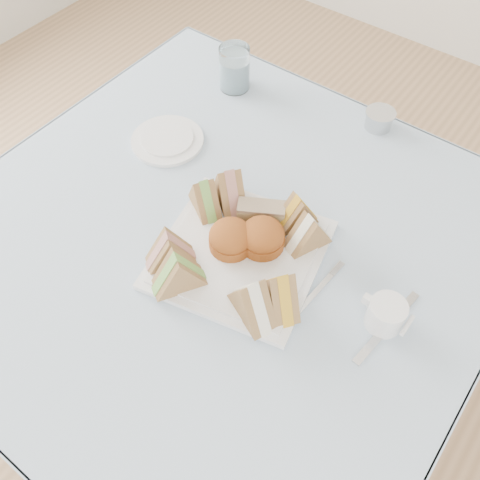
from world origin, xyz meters
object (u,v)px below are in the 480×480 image
Objects in this scene: water_glass at (234,68)px; creamer_jug at (386,315)px; serving_plate at (240,254)px; table at (224,327)px.

creamer_jug is at bearing -31.33° from water_glass.
water_glass is (-0.31, 0.39, 0.05)m from serving_plate.
serving_plate reaches higher than table.
water_glass is at bearing 115.62° from serving_plate.
water_glass reaches higher than serving_plate.
table is 0.53m from creamer_jug.
water_glass is 1.66× the size of creamer_jug.
water_glass reaches higher than table.
table is at bearing -56.62° from water_glass.
water_glass is (-0.25, 0.38, 0.43)m from table.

